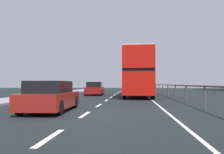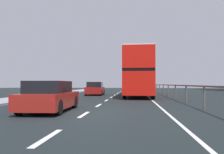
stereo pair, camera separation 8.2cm
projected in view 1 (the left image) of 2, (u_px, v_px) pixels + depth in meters
name	position (u px, v px, depth m)	size (l,w,h in m)	color
ground_plane	(89.00, 113.00, 10.36)	(73.16, 120.00, 0.10)	black
lane_paint_markings	(135.00, 100.00, 18.50)	(3.59, 46.00, 0.01)	silver
bridge_side_railing	(175.00, 87.00, 18.90)	(0.10, 42.00, 1.17)	#54504A
double_decker_bus_red	(139.00, 73.00, 23.18)	(2.88, 11.13, 4.35)	red
hatchback_car_near	(51.00, 97.00, 10.68)	(1.92, 4.33, 1.38)	maroon
sedan_car_ahead	(95.00, 89.00, 25.93)	(1.98, 4.44, 1.46)	maroon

